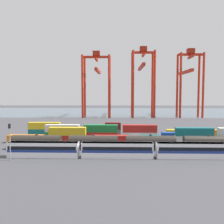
{
  "coord_description": "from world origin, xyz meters",
  "views": [
    {
      "loc": [
        -6.19,
        -82.29,
        16.31
      ],
      "look_at": [
        -9.3,
        27.07,
        7.99
      ],
      "focal_mm": 39.12,
      "sensor_mm": 36.0,
      "label": 1
    }
  ],
  "objects": [
    {
      "name": "freight_tank_row",
      "position": [
        3.03,
        -12.23,
        2.14
      ],
      "size": [
        80.78,
        3.03,
        4.49
      ],
      "color": "#232326",
      "rests_on": "ground_plane"
    },
    {
      "name": "shipping_container_23",
      "position": [
        18.07,
        10.38,
        1.3
      ],
      "size": [
        12.1,
        2.44,
        2.6
      ],
      "primitive_type": "cube",
      "color": "gold",
      "rests_on": "ground_plane"
    },
    {
      "name": "shipping_container_6",
      "position": [
        18.31,
        -3.12,
        3.9
      ],
      "size": [
        12.1,
        2.44,
        2.6
      ],
      "primitive_type": "cube",
      "color": "#146066",
      "rests_on": "shipping_container_5"
    },
    {
      "name": "shipping_container_18",
      "position": [
        -34.98,
        10.38,
        3.9
      ],
      "size": [
        12.1,
        2.44,
        2.6
      ],
      "primitive_type": "cube",
      "color": "gold",
      "rests_on": "shipping_container_17"
    },
    {
      "name": "shipping_container_16",
      "position": [
        15.03,
        3.63,
        1.3
      ],
      "size": [
        12.1,
        2.44,
        2.6
      ],
      "primitive_type": "cube",
      "color": "#1C4299",
      "rests_on": "ground_plane"
    },
    {
      "name": "shipping_container_5",
      "position": [
        18.31,
        -3.12,
        1.3
      ],
      "size": [
        12.1,
        2.44,
        2.6
      ],
      "primitive_type": "cube",
      "color": "silver",
      "rests_on": "ground_plane"
    },
    {
      "name": "shipping_container_20",
      "position": [
        -8.46,
        10.38,
        1.3
      ],
      "size": [
        6.04,
        2.44,
        2.6
      ],
      "primitive_type": "cube",
      "color": "slate",
      "rests_on": "ground_plane"
    },
    {
      "name": "ground_plane",
      "position": [
        0.0,
        40.0,
        0.0
      ],
      "size": [
        420.0,
        420.0,
        0.0
      ],
      "primitive_type": "plane",
      "color": "#424247"
    },
    {
      "name": "shipping_container_1",
      "position": [
        -23.15,
        -3.12,
        1.3
      ],
      "size": [
        12.1,
        2.44,
        2.6
      ],
      "primitive_type": "cube",
      "color": "#AD211C",
      "rests_on": "ground_plane"
    },
    {
      "name": "shipping_container_24",
      "position": [
        31.33,
        10.38,
        1.3
      ],
      "size": [
        6.04,
        2.44,
        2.6
      ],
      "primitive_type": "cube",
      "color": "orange",
      "rests_on": "ground_plane"
    },
    {
      "name": "shipping_container_21",
      "position": [
        -8.46,
        10.38,
        3.9
      ],
      "size": [
        6.04,
        2.44,
        2.6
      ],
      "primitive_type": "cube",
      "color": "maroon",
      "rests_on": "shipping_container_20"
    },
    {
      "name": "shipping_container_10",
      "position": [
        -26.45,
        3.63,
        1.3
      ],
      "size": [
        12.1,
        2.44,
        2.6
      ],
      "primitive_type": "cube",
      "color": "#197538",
      "rests_on": "ground_plane"
    },
    {
      "name": "shipping_container_15",
      "position": [
        1.2,
        3.63,
        3.9
      ],
      "size": [
        12.1,
        2.44,
        2.6
      ],
      "primitive_type": "cube",
      "color": "#AD211C",
      "rests_on": "shipping_container_14"
    },
    {
      "name": "shipping_container_14",
      "position": [
        1.2,
        3.63,
        1.3
      ],
      "size": [
        12.1,
        2.44,
        2.6
      ],
      "primitive_type": "cube",
      "color": "silver",
      "rests_on": "ground_plane"
    },
    {
      "name": "shipping_container_17",
      "position": [
        -34.98,
        10.38,
        1.3
      ],
      "size": [
        12.1,
        2.44,
        2.6
      ],
      "primitive_type": "cube",
      "color": "#146066",
      "rests_on": "ground_plane"
    },
    {
      "name": "shipping_container_2",
      "position": [
        -23.15,
        -3.12,
        3.9
      ],
      "size": [
        12.1,
        2.44,
        2.6
      ],
      "primitive_type": "cube",
      "color": "gold",
      "rests_on": "shipping_container_1"
    },
    {
      "name": "harbour_water",
      "position": [
        0.0,
        135.04,
        0.0
      ],
      "size": [
        400.0,
        110.0,
        0.01
      ],
      "primitive_type": "cube",
      "color": "#475B6B",
      "rests_on": "ground_plane"
    },
    {
      "name": "shipping_container_12",
      "position": [
        -12.62,
        3.63,
        1.3
      ],
      "size": [
        12.1,
        2.44,
        2.6
      ],
      "primitive_type": "cube",
      "color": "#AD211C",
      "rests_on": "ground_plane"
    },
    {
      "name": "shipping_container_22",
      "position": [
        4.81,
        10.38,
        1.3
      ],
      "size": [
        6.04,
        2.44,
        2.6
      ],
      "primitive_type": "cube",
      "color": "#197538",
      "rests_on": "ground_plane"
    },
    {
      "name": "shipping_container_11",
      "position": [
        -26.45,
        3.63,
        3.9
      ],
      "size": [
        12.1,
        2.44,
        2.6
      ],
      "primitive_type": "cube",
      "color": "silver",
      "rests_on": "shipping_container_10"
    },
    {
      "name": "shipping_container_19",
      "position": [
        -21.72,
        10.38,
        1.3
      ],
      "size": [
        6.04,
        2.44,
        2.6
      ],
      "primitive_type": "cube",
      "color": "#197538",
      "rests_on": "ground_plane"
    },
    {
      "name": "shipping_container_0",
      "position": [
        -36.97,
        -3.12,
        1.3
      ],
      "size": [
        12.1,
        2.44,
        2.6
      ],
      "primitive_type": "cube",
      "color": "orange",
      "rests_on": "ground_plane"
    },
    {
      "name": "shipping_container_13",
      "position": [
        -12.62,
        3.63,
        3.9
      ],
      "size": [
        12.1,
        2.44,
        2.6
      ],
      "primitive_type": "cube",
      "color": "#197538",
      "rests_on": "shipping_container_12"
    },
    {
      "name": "gantry_crane_west",
      "position": [
        -21.69,
        88.98,
        27.57
      ],
      "size": [
        19.48,
        34.2,
        45.24
      ],
      "color": "red",
      "rests_on": "ground_plane"
    },
    {
      "name": "shipping_container_4",
      "position": [
        4.49,
        -3.12,
        1.3
      ],
      "size": [
        6.04,
        2.44,
        2.6
      ],
      "primitive_type": "cube",
      "color": "#146066",
      "rests_on": "ground_plane"
    },
    {
      "name": "shipping_container_3",
      "position": [
        -9.33,
        -3.12,
        1.3
      ],
      "size": [
        12.1,
        2.44,
        2.6
      ],
      "primitive_type": "cube",
      "color": "#AD211C",
      "rests_on": "ground_plane"
    },
    {
      "name": "gantry_crane_central",
      "position": [
        10.33,
        89.82,
        29.44
      ],
      "size": [
        15.92,
        39.62,
        48.14
      ],
      "color": "red",
      "rests_on": "ground_plane"
    },
    {
      "name": "passenger_train",
      "position": [
        -6.6,
        -21.19,
        2.14
      ],
      "size": [
        55.88,
        3.14,
        3.9
      ],
      "color": "silver",
      "rests_on": "ground_plane"
    },
    {
      "name": "gantry_crane_east",
      "position": [
        42.34,
        89.19,
        27.77
      ],
      "size": [
        16.6,
        34.58,
        46.61
      ],
      "color": "red",
      "rests_on": "ground_plane"
    },
    {
      "name": "signal_mast",
      "position": [
        -32.65,
        -24.59,
        5.73
      ],
      "size": [
        0.36,
        0.6,
        9.0
      ],
      "color": "gray",
      "rests_on": "ground_plane"
    }
  ]
}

